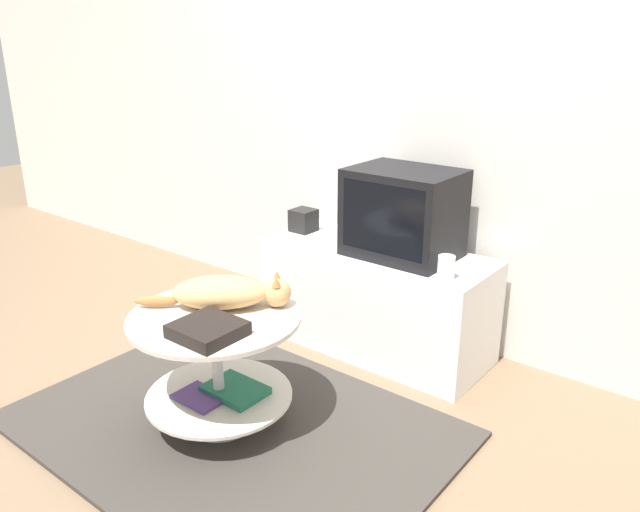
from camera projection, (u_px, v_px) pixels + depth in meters
The scene contains 10 objects.
ground_plane at pixel (232, 428), 2.54m from camera, with size 12.00×12.00×0.00m, color #7F664C.
wall_back at pixel (408, 80), 3.04m from camera, with size 8.00×0.05×2.60m.
rug at pixel (232, 426), 2.53m from camera, with size 1.70×1.21×0.02m.
tv_stand at pixel (375, 299), 3.12m from camera, with size 1.15×0.46×0.52m.
tv at pixel (403, 213), 2.90m from camera, with size 0.49×0.37×0.41m.
speaker at pixel (303, 220), 3.30m from camera, with size 0.12×0.12×0.12m.
mug at pixel (446, 267), 2.66m from camera, with size 0.07×0.07×0.10m.
coffee_table at pixel (218, 358), 2.44m from camera, with size 0.67×0.67×0.48m.
dvd_box at pixel (208, 330), 2.21m from camera, with size 0.22×0.22×0.05m.
cat at pixel (227, 292), 2.44m from camera, with size 0.49×0.43×0.14m.
Camera 1 is at (1.62, -1.47, 1.52)m, focal length 35.00 mm.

